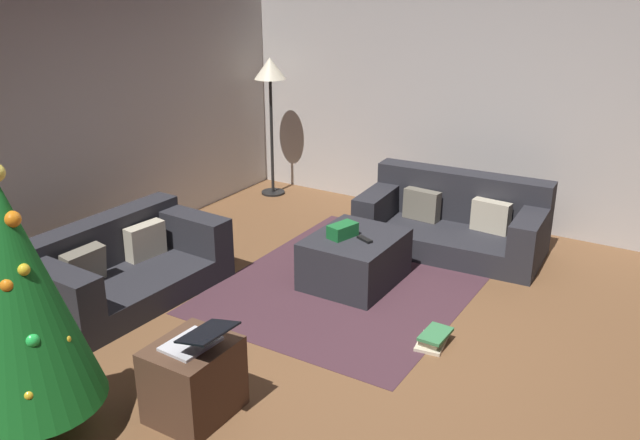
% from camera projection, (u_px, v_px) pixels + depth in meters
% --- Properties ---
extents(ground_plane, '(6.40, 6.40, 0.00)m').
position_uv_depth(ground_plane, '(366.00, 361.00, 4.77)').
color(ground_plane, brown).
extents(rear_partition, '(6.40, 0.12, 2.60)m').
position_uv_depth(rear_partition, '(47.00, 127.00, 5.83)').
color(rear_partition, '#BCB7B2').
rests_on(rear_partition, ground_plane).
extents(corner_partition, '(0.12, 6.40, 2.60)m').
position_uv_depth(corner_partition, '(516.00, 103.00, 6.80)').
color(corner_partition, '#B5B0AB').
rests_on(corner_partition, ground_plane).
extents(couch_left, '(1.67, 0.97, 0.62)m').
position_uv_depth(couch_left, '(121.00, 267.00, 5.65)').
color(couch_left, '#26262B').
rests_on(couch_left, ground_plane).
extents(couch_right, '(0.97, 1.77, 0.71)m').
position_uv_depth(couch_right, '(454.00, 221.00, 6.57)').
color(couch_right, '#26262B').
rests_on(couch_right, ground_plane).
extents(ottoman, '(0.85, 0.70, 0.43)m').
position_uv_depth(ottoman, '(355.00, 259.00, 5.88)').
color(ottoman, '#26262B').
rests_on(ottoman, ground_plane).
extents(gift_box, '(0.28, 0.20, 0.12)m').
position_uv_depth(gift_box, '(343.00, 231.00, 5.77)').
color(gift_box, '#19662D').
rests_on(gift_box, ottoman).
extents(tv_remote, '(0.11, 0.17, 0.02)m').
position_uv_depth(tv_remote, '(365.00, 239.00, 5.71)').
color(tv_remote, black).
rests_on(tv_remote, ottoman).
extents(christmas_tree, '(0.82, 0.82, 1.68)m').
position_uv_depth(christmas_tree, '(18.00, 297.00, 3.70)').
color(christmas_tree, brown).
rests_on(christmas_tree, ground_plane).
extents(side_table, '(0.52, 0.44, 0.49)m').
position_uv_depth(side_table, '(194.00, 380.00, 4.14)').
color(side_table, '#4C3323').
rests_on(side_table, ground_plane).
extents(laptop, '(0.34, 0.41, 0.17)m').
position_uv_depth(laptop, '(197.00, 339.00, 4.01)').
color(laptop, silver).
rests_on(laptop, side_table).
extents(book_stack, '(0.31, 0.23, 0.10)m').
position_uv_depth(book_stack, '(433.00, 339.00, 4.96)').
color(book_stack, beige).
rests_on(book_stack, ground_plane).
extents(corner_lamp, '(0.36, 0.36, 1.62)m').
position_uv_depth(corner_lamp, '(270.00, 79.00, 7.71)').
color(corner_lamp, black).
rests_on(corner_lamp, ground_plane).
extents(area_rug, '(2.60, 2.00, 0.01)m').
position_uv_depth(area_rug, '(354.00, 281.00, 5.95)').
color(area_rug, '#41272F').
rests_on(area_rug, ground_plane).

